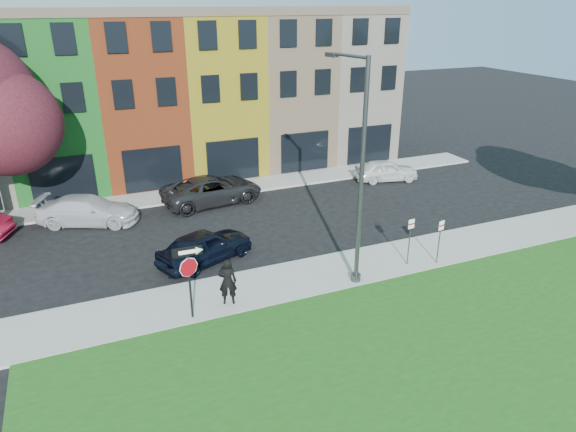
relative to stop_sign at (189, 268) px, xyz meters
name	(u,v)px	position (x,y,z in m)	size (l,w,h in m)	color
ground	(362,311)	(6.02, -1.88, -2.15)	(120.00, 120.00, 0.00)	black
sidewalk_near	(366,265)	(8.02, 1.12, -2.09)	(40.00, 3.00, 0.12)	#999590
sidewalk_far	(192,193)	(3.02, 13.12, -2.09)	(40.00, 2.40, 0.12)	#999590
rowhouse_block	(173,94)	(3.52, 19.30, 2.84)	(30.00, 10.12, 10.00)	beige
stop_sign	(189,268)	(0.00, 0.00, 0.00)	(1.05, 0.11, 2.84)	black
man	(228,282)	(1.49, 0.40, -1.09)	(0.79, 0.63, 1.88)	black
sedan_near	(205,246)	(1.59, 4.28, -1.39)	(4.79, 3.37, 1.51)	black
parked_car_silver	(88,210)	(-2.95, 10.86, -1.41)	(5.52, 3.85, 1.48)	silver
parked_car_dark	(212,190)	(3.79, 11.23, -1.35)	(6.09, 3.47, 1.60)	black
parked_car_white	(386,170)	(15.23, 10.80, -1.46)	(4.32, 2.49, 1.38)	white
street_lamp	(358,176)	(6.80, 0.21, 2.48)	(0.74, 2.56, 8.95)	#444649
parking_sign_a	(440,236)	(10.93, 0.01, -0.72)	(0.32, 0.11, 2.09)	#444649
parking_sign_b	(410,235)	(9.66, 0.41, -0.64)	(0.32, 0.10, 2.23)	#444649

